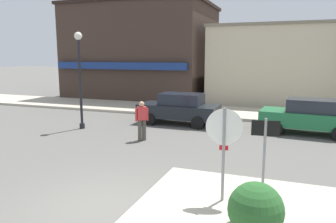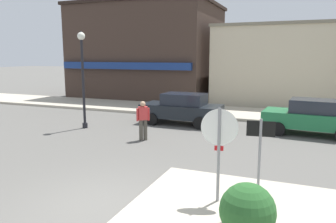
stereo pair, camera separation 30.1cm
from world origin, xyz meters
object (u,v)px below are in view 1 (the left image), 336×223
(planter, at_px, (255,218))
(lamp_post, at_px, (79,66))
(one_way_sign, at_px, (264,153))
(parked_car_second, at_px, (309,116))
(stop_sign, at_px, (224,142))
(parked_car_nearest, at_px, (179,108))
(pedestrian_crossing_near, at_px, (142,119))

(planter, distance_m, lamp_post, 11.58)
(one_way_sign, distance_m, lamp_post, 10.54)
(parked_car_second, bearing_deg, stop_sign, -104.68)
(parked_car_nearest, bearing_deg, stop_sign, -65.47)
(planter, bearing_deg, stop_sign, 121.16)
(stop_sign, distance_m, parked_car_second, 8.66)
(lamp_post, height_order, pedestrian_crossing_near, lamp_post)
(one_way_sign, bearing_deg, parked_car_nearest, 119.62)
(parked_car_nearest, bearing_deg, parked_car_second, -0.62)
(one_way_sign, bearing_deg, planter, -90.21)
(stop_sign, xyz_separation_m, one_way_sign, (0.87, 0.13, -0.19))
(lamp_post, bearing_deg, stop_sign, -36.50)
(planter, xyz_separation_m, lamp_post, (-8.72, 7.24, 2.40))
(stop_sign, distance_m, one_way_sign, 0.90)
(planter, xyz_separation_m, parked_car_second, (1.32, 9.78, 0.25))
(planter, bearing_deg, one_way_sign, 89.79)
(stop_sign, height_order, one_way_sign, stop_sign)
(parked_car_nearest, xyz_separation_m, pedestrian_crossing_near, (-0.40, -3.63, 0.06))
(stop_sign, xyz_separation_m, parked_car_nearest, (-3.84, 8.41, -0.71))
(stop_sign, relative_size, pedestrian_crossing_near, 1.43)
(parked_car_nearest, height_order, parked_car_second, same)
(lamp_post, height_order, parked_car_nearest, lamp_post)
(lamp_post, bearing_deg, one_way_sign, -33.07)
(planter, bearing_deg, pedestrian_crossing_near, 129.42)
(parked_car_nearest, height_order, pedestrian_crossing_near, pedestrian_crossing_near)
(one_way_sign, xyz_separation_m, planter, (-0.01, -1.56, -0.77))
(stop_sign, bearing_deg, parked_car_second, 75.32)
(planter, bearing_deg, parked_car_second, 82.29)
(pedestrian_crossing_near, bearing_deg, parked_car_nearest, 83.72)
(one_way_sign, bearing_deg, lamp_post, 146.93)
(one_way_sign, distance_m, parked_car_nearest, 9.54)
(planter, distance_m, pedestrian_crossing_near, 8.04)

